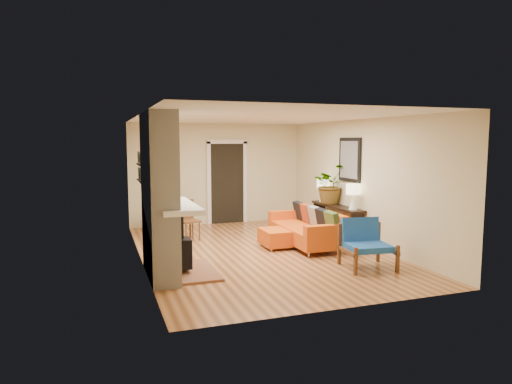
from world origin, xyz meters
The scene contains 10 objects.
room_shell centered at (0.60, 2.63, 1.24)m, with size 6.50×6.50×6.50m.
fireplace centered at (-2.00, -1.00, 1.24)m, with size 1.09×1.68×2.60m.
sofa centered at (1.16, 0.20, 0.36)m, with size 0.90×2.06×0.81m.
ottoman centered at (0.52, 0.20, 0.21)m, with size 0.73×0.73×0.37m.
blue_chair centered at (1.35, -1.61, 0.45)m, with size 0.88×0.86×0.83m.
dining_table centered at (-1.34, 2.00, 0.57)m, with size 0.99×1.66×0.87m.
console_table centered at (2.07, 0.65, 0.58)m, with size 0.34×1.85×0.72m.
lamp_near centered at (2.07, -0.02, 1.06)m, with size 0.30×0.30×0.54m.
lamp_far centered at (2.07, 1.32, 1.06)m, with size 0.30×0.30×0.54m.
houseplant centered at (2.06, 0.95, 1.18)m, with size 0.81×0.71×0.91m, color #1E5919.
Camera 1 is at (-2.95, -8.24, 2.16)m, focal length 32.00 mm.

